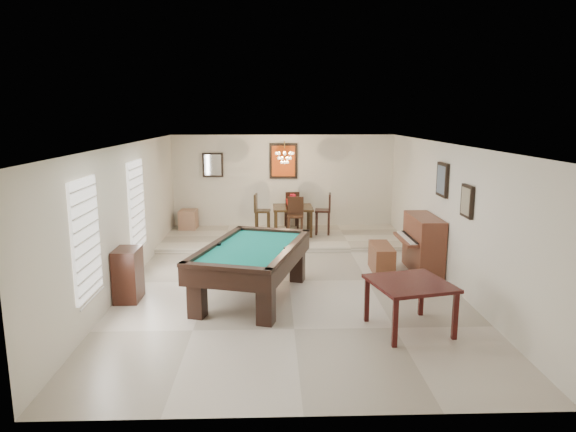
{
  "coord_description": "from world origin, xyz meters",
  "views": [
    {
      "loc": [
        -0.32,
        -9.38,
        3.13
      ],
      "look_at": [
        0.0,
        0.6,
        1.15
      ],
      "focal_mm": 32.0,
      "sensor_mm": 36.0,
      "label": 1
    }
  ],
  "objects": [
    {
      "name": "wall_front",
      "position": [
        0.0,
        -4.5,
        1.3
      ],
      "size": [
        6.0,
        0.04,
        2.6
      ],
      "primitive_type": "cube",
      "color": "silver",
      "rests_on": "ground_plane"
    },
    {
      "name": "wall_right",
      "position": [
        3.0,
        0.0,
        1.3
      ],
      "size": [
        0.04,
        9.0,
        2.6
      ],
      "primitive_type": "cube",
      "color": "silver",
      "rests_on": "ground_plane"
    },
    {
      "name": "flower_vase",
      "position": [
        0.21,
        3.46,
        1.05
      ],
      "size": [
        0.14,
        0.14,
        0.22
      ],
      "primitive_type": null,
      "rotation": [
        0.0,
        0.0,
        -0.1
      ],
      "color": "red",
      "rests_on": "dining_table"
    },
    {
      "name": "dining_step",
      "position": [
        0.0,
        3.25,
        0.06
      ],
      "size": [
        6.0,
        2.5,
        0.12
      ],
      "primitive_type": "cube",
      "color": "beige",
      "rests_on": "ground_plane"
    },
    {
      "name": "upright_piano",
      "position": [
        2.6,
        0.56,
        0.57
      ],
      "size": [
        0.76,
        1.36,
        1.14
      ],
      "primitive_type": null,
      "color": "brown",
      "rests_on": "ground_plane"
    },
    {
      "name": "dining_chair_west",
      "position": [
        -0.56,
        3.45,
        0.64
      ],
      "size": [
        0.42,
        0.42,
        1.03
      ],
      "primitive_type": null,
      "rotation": [
        0.0,
        0.0,
        1.48
      ],
      "color": "black",
      "rests_on": "dining_step"
    },
    {
      "name": "ceiling",
      "position": [
        0.0,
        0.0,
        2.6
      ],
      "size": [
        6.0,
        9.0,
        0.04
      ],
      "primitive_type": "cube",
      "color": "white",
      "rests_on": "wall_back"
    },
    {
      "name": "window_left_front",
      "position": [
        -2.97,
        -2.2,
        1.4
      ],
      "size": [
        0.06,
        1.0,
        1.7
      ],
      "primitive_type": "cube",
      "color": "white",
      "rests_on": "wall_left"
    },
    {
      "name": "apothecary_chest",
      "position": [
        -2.78,
        -0.92,
        0.45
      ],
      "size": [
        0.4,
        0.6,
        0.9
      ],
      "primitive_type": "cube",
      "color": "black",
      "rests_on": "ground_plane"
    },
    {
      "name": "pool_table",
      "position": [
        -0.67,
        -0.86,
        0.45
      ],
      "size": [
        2.14,
        2.98,
        0.9
      ],
      "primitive_type": null,
      "rotation": [
        0.0,
        0.0,
        -0.28
      ],
      "color": "black",
      "rests_on": "ground_plane"
    },
    {
      "name": "back_painting",
      "position": [
        0.0,
        4.46,
        1.9
      ],
      "size": [
        0.75,
        0.06,
        0.95
      ],
      "primitive_type": "cube",
      "color": "#D84C14",
      "rests_on": "wall_back"
    },
    {
      "name": "right_picture_lower",
      "position": [
        2.96,
        -1.0,
        1.7
      ],
      "size": [
        0.06,
        0.45,
        0.55
      ],
      "primitive_type": "cube",
      "color": "gray",
      "rests_on": "wall_right"
    },
    {
      "name": "dining_table",
      "position": [
        0.21,
        3.46,
        0.53
      ],
      "size": [
        1.01,
        1.01,
        0.83
      ],
      "primitive_type": null,
      "rotation": [
        0.0,
        0.0,
        0.01
      ],
      "color": "black",
      "rests_on": "dining_step"
    },
    {
      "name": "back_mirror",
      "position": [
        -1.9,
        4.46,
        1.8
      ],
      "size": [
        0.55,
        0.06,
        0.65
      ],
      "primitive_type": "cube",
      "color": "white",
      "rests_on": "wall_back"
    },
    {
      "name": "wall_left",
      "position": [
        -3.0,
        0.0,
        1.3
      ],
      "size": [
        0.04,
        9.0,
        2.6
      ],
      "primitive_type": "cube",
      "color": "silver",
      "rests_on": "ground_plane"
    },
    {
      "name": "corner_bench",
      "position": [
        -2.56,
        4.17,
        0.37
      ],
      "size": [
        0.46,
        0.57,
        0.5
      ],
      "primitive_type": "cube",
      "rotation": [
        0.0,
        0.0,
        -0.03
      ],
      "color": "#A6775A",
      "rests_on": "dining_step"
    },
    {
      "name": "piano_bench",
      "position": [
        1.89,
        0.54,
        0.28
      ],
      "size": [
        0.41,
        1.0,
        0.55
      ],
      "primitive_type": "cube",
      "rotation": [
        0.0,
        0.0,
        -0.03
      ],
      "color": "brown",
      "rests_on": "ground_plane"
    },
    {
      "name": "ground_plane",
      "position": [
        0.0,
        0.0,
        -0.01
      ],
      "size": [
        6.0,
        9.0,
        0.02
      ],
      "primitive_type": "cube",
      "color": "beige"
    },
    {
      "name": "window_left_rear",
      "position": [
        -2.97,
        0.6,
        1.4
      ],
      "size": [
        0.06,
        1.0,
        1.7
      ],
      "primitive_type": "cube",
      "color": "white",
      "rests_on": "wall_left"
    },
    {
      "name": "square_table",
      "position": [
        1.69,
        -2.32,
        0.37
      ],
      "size": [
        1.29,
        1.29,
        0.74
      ],
      "primitive_type": null,
      "rotation": [
        0.0,
        0.0,
        0.24
      ],
      "color": "black",
      "rests_on": "ground_plane"
    },
    {
      "name": "chandelier",
      "position": [
        0.0,
        3.2,
        2.2
      ],
      "size": [
        0.44,
        0.44,
        0.6
      ],
      "primitive_type": null,
      "color": "#FFE5B2",
      "rests_on": "ceiling"
    },
    {
      "name": "right_picture_upper",
      "position": [
        2.96,
        0.3,
        1.9
      ],
      "size": [
        0.06,
        0.55,
        0.65
      ],
      "primitive_type": "cube",
      "color": "slate",
      "rests_on": "wall_right"
    },
    {
      "name": "wall_back",
      "position": [
        0.0,
        4.5,
        1.3
      ],
      "size": [
        6.0,
        0.04,
        2.6
      ],
      "primitive_type": "cube",
      "color": "silver",
      "rests_on": "ground_plane"
    },
    {
      "name": "dining_chair_north",
      "position": [
        0.21,
        4.22,
        0.62
      ],
      "size": [
        0.41,
        0.41,
        1.0
      ],
      "primitive_type": null,
      "rotation": [
        0.0,
        0.0,
        3.25
      ],
      "color": "black",
      "rests_on": "dining_step"
    },
    {
      "name": "dining_chair_south",
      "position": [
        0.24,
        2.73,
        0.65
      ],
      "size": [
        0.42,
        0.42,
        1.05
      ],
      "primitive_type": null,
      "rotation": [
        0.0,
        0.0,
        -0.08
      ],
      "color": "black",
      "rests_on": "dining_step"
    },
    {
      "name": "dining_chair_east",
      "position": [
        0.98,
        3.42,
        0.64
      ],
      "size": [
        0.43,
        0.43,
        1.05
      ],
      "primitive_type": null,
      "rotation": [
        0.0,
        0.0,
        -1.7
      ],
      "color": "black",
      "rests_on": "dining_step"
    }
  ]
}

